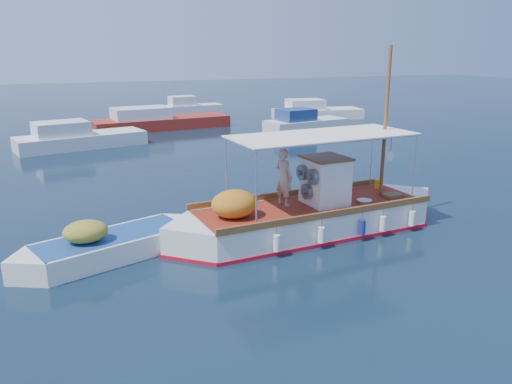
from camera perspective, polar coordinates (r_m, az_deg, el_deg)
name	(u,v)px	position (r m, az deg, el deg)	size (l,w,h in m)	color
ground	(281,229)	(16.01, 2.89, -4.25)	(160.00, 160.00, 0.00)	black
fishing_caique	(309,216)	(15.65, 6.10, -2.78)	(9.59, 3.08, 5.86)	white
dinghy	(111,247)	(14.37, -16.28, -6.09)	(5.35, 2.80, 1.38)	white
bg_boat_nw	(77,140)	(30.94, -19.73, 5.66)	(7.55, 3.92, 1.80)	silver
bg_boat_n	(157,122)	(37.05, -11.21, 7.85)	(9.99, 3.88, 1.80)	maroon
bg_boat_ne	(304,124)	(35.50, 5.49, 7.73)	(6.16, 3.09, 1.80)	silver
bg_boat_e	(315,113)	(42.18, 6.74, 9.00)	(7.56, 3.63, 1.80)	silver
bg_boat_far_n	(189,108)	(45.35, -7.61, 9.45)	(5.53, 2.34, 1.80)	silver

